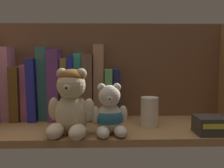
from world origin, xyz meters
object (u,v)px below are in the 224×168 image
book_10 (88,86)px  pillar_candle (150,112)px  book_2 (19,93)px  book_5 (45,83)px  book_12 (108,94)px  teddy_bear_larger (71,103)px  book_1 (10,83)px  book_6 (56,84)px  teddy_bear_smaller (110,114)px  small_product_box (210,125)px  book_13 (116,93)px  book_8 (72,87)px  book_9 (79,86)px  book_4 (35,89)px  book_3 (28,92)px  book_7 (65,89)px  book_0 (1,85)px  book_11 (99,82)px

book_10 → pillar_candle: (19.03, -11.65, -6.44)cm
book_2 → book_5: bearing=0.0°
book_12 → teddy_bear_larger: bearing=-117.4°
book_1 → book_6: size_ratio=1.03×
teddy_bear_smaller → pillar_candle: (12.20, 7.94, -1.05)cm
small_product_box → pillar_candle: bearing=150.5°
book_13 → small_product_box: size_ratio=2.04×
book_8 → book_9: size_ratio=0.96×
book_5 → small_product_box: bearing=-22.6°
teddy_bear_smaller → teddy_bear_larger: bearing=-179.5°
book_4 → book_2: bearing=180.0°
book_3 → teddy_bear_larger: bearing=-49.5°
small_product_box → book_3: bearing=159.6°
book_7 → book_12: size_ratio=1.21×
book_9 → book_4: bearing=180.0°
book_0 → teddy_bear_smaller: (35.93, -19.59, -6.09)cm
book_2 → book_9: bearing=0.0°
book_7 → book_9: book_9 is taller
book_6 → book_8: book_6 is taller
book_1 → small_product_box: size_ratio=2.94×
book_6 → book_11: size_ratio=0.94×
book_2 → book_11: size_ratio=0.71×
book_11 → book_12: 5.17cm
book_0 → book_13: 38.58cm
book_5 → book_10: book_5 is taller
book_3 → book_6: (9.53, 0.00, 2.52)cm
pillar_candle → book_8: bearing=154.6°
book_5 → book_12: (21.16, 0.00, -3.63)cm
book_3 → book_2: bearing=180.0°
book_1 → book_6: bearing=0.0°
book_6 → book_7: 3.40cm
book_1 → book_4: (8.42, 0.00, -1.85)cm
pillar_candle → book_6: bearing=158.6°
book_3 → teddy_bear_smaller: 33.61cm
book_9 → teddy_bear_smaller: 22.63cm
book_10 → teddy_bear_smaller: size_ratio=1.57×
book_13 → book_4: bearing=180.0°
teddy_bear_smaller → book_5: bearing=137.3°
book_8 → book_10: 5.48cm
book_9 → book_10: 3.09cm
book_5 → book_8: 9.05cm
book_12 → teddy_bear_larger: size_ratio=0.93×
book_3 → book_6: size_ratio=0.78×
book_4 → book_3: bearing=180.0°
book_2 → book_5: book_5 is taller
book_10 → teddy_bear_smaller: bearing=-70.8°
book_11 → book_3: bearing=180.0°
book_2 → book_6: 12.58cm
book_6 → book_10: bearing=0.0°
book_7 → book_12: (14.44, 0.00, -1.77)cm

